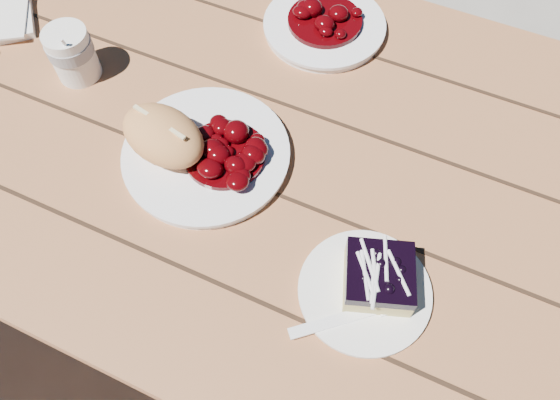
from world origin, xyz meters
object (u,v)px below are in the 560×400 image
at_px(coffee_cup, 72,54).
at_px(main_plate, 206,155).
at_px(second_plate, 324,27).
at_px(picnic_table, 248,186).
at_px(bread_roll, 163,135).
at_px(blueberry_cake, 379,277).
at_px(dessert_plate, 364,292).

bearing_deg(coffee_cup, main_plate, -13.01).
bearing_deg(second_plate, picnic_table, -96.26).
height_order(picnic_table, second_plate, second_plate).
distance_m(picnic_table, coffee_cup, 0.37).
bearing_deg(picnic_table, coffee_cup, -179.67).
bearing_deg(coffee_cup, bread_roll, -20.73).
distance_m(main_plate, blueberry_cake, 0.32).
bearing_deg(bread_roll, main_plate, 19.98).
xyz_separation_m(main_plate, coffee_cup, (-0.28, 0.06, 0.04)).
height_order(main_plate, bread_roll, bread_roll).
xyz_separation_m(blueberry_cake, second_plate, (-0.25, 0.42, -0.03)).
height_order(dessert_plate, coffee_cup, coffee_cup).
relative_size(picnic_table, second_plate, 9.50).
xyz_separation_m(picnic_table, coffee_cup, (-0.31, -0.00, 0.21)).
relative_size(main_plate, dessert_plate, 1.45).
relative_size(picnic_table, dessert_plate, 11.67).
bearing_deg(main_plate, dessert_plate, -19.56).
bearing_deg(main_plate, coffee_cup, 166.99).
xyz_separation_m(dessert_plate, blueberry_cake, (0.01, 0.01, 0.03)).
height_order(bread_roll, coffee_cup, coffee_cup).
bearing_deg(coffee_cup, second_plate, 38.51).
bearing_deg(bread_roll, dessert_plate, -13.62).
xyz_separation_m(coffee_cup, second_plate, (0.34, 0.27, -0.04)).
bearing_deg(second_plate, bread_roll, -107.95).
height_order(main_plate, blueberry_cake, blueberry_cake).
relative_size(bread_roll, second_plate, 0.65).
bearing_deg(blueberry_cake, bread_roll, 149.66).
distance_m(dessert_plate, second_plate, 0.50).
distance_m(bread_roll, dessert_plate, 0.36).
relative_size(bread_roll, coffee_cup, 1.54).
bearing_deg(dessert_plate, coffee_cup, 163.56).
xyz_separation_m(bread_roll, second_plate, (0.11, 0.35, -0.04)).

